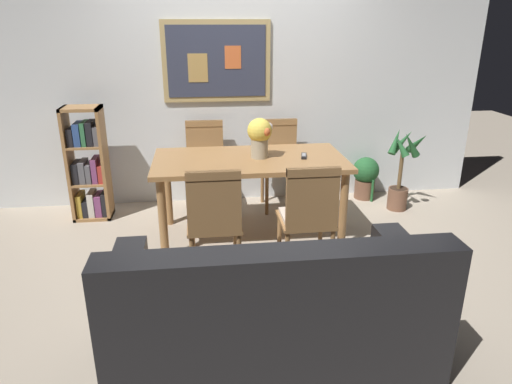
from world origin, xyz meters
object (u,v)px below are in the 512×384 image
(dining_table, at_px, (250,168))
(dining_chair_near_right, at_px, (308,212))
(potted_palm, at_px, (401,172))
(dining_chair_far_right, at_px, (280,157))
(leather_couch, at_px, (273,314))
(dining_chair_near_left, at_px, (214,216))
(flower_vase, at_px, (260,135))
(bookshelf, at_px, (89,168))
(tv_remote, at_px, (304,156))
(potted_ivy, at_px, (366,176))
(dining_chair_far_left, at_px, (205,158))

(dining_table, relative_size, dining_chair_near_right, 1.83)
(dining_table, relative_size, potted_palm, 1.93)
(dining_chair_far_right, xyz_separation_m, leather_couch, (-0.44, -2.39, -0.22))
(dining_chair_near_left, xyz_separation_m, dining_chair_near_right, (0.70, -0.01, 0.00))
(dining_chair_near_right, height_order, potted_palm, dining_chair_near_right)
(dining_chair_near_left, xyz_separation_m, flower_vase, (0.43, 0.77, 0.41))
(dining_chair_near_left, height_order, bookshelf, bookshelf)
(leather_couch, relative_size, tv_remote, 11.12)
(potted_palm, bearing_deg, leather_couch, -128.14)
(bookshelf, distance_m, potted_palm, 3.14)
(potted_ivy, bearing_deg, leather_couch, -119.87)
(bookshelf, bearing_deg, potted_palm, -3.08)
(dining_chair_near_left, relative_size, dining_chair_far_left, 1.00)
(dining_chair_near_left, xyz_separation_m, potted_ivy, (1.71, 1.57, -0.28))
(bookshelf, distance_m, potted_ivy, 2.90)
(potted_ivy, relative_size, potted_palm, 0.62)
(dining_chair_far_right, height_order, flower_vase, flower_vase)
(potted_ivy, bearing_deg, potted_palm, -55.17)
(dining_chair_far_left, distance_m, potted_ivy, 1.77)
(dining_table, height_order, dining_chair_near_right, dining_chair_near_right)
(dining_chair_near_left, relative_size, tv_remote, 5.62)
(flower_vase, distance_m, tv_remote, 0.43)
(bookshelf, relative_size, potted_palm, 1.29)
(bookshelf, bearing_deg, dining_chair_near_left, -49.76)
(potted_ivy, xyz_separation_m, potted_palm, (0.25, -0.35, 0.15))
(leather_couch, bearing_deg, dining_chair_near_left, 107.75)
(dining_chair_far_right, xyz_separation_m, dining_chair_far_left, (-0.77, 0.02, 0.00))
(leather_couch, bearing_deg, flower_vase, 85.19)
(dining_chair_near_right, bearing_deg, potted_palm, 44.06)
(dining_chair_near_left, height_order, dining_chair_near_right, same)
(dining_chair_far_right, height_order, dining_chair_far_left, same)
(potted_ivy, height_order, potted_palm, potted_palm)
(potted_palm, bearing_deg, dining_chair_near_left, -148.23)
(dining_chair_near_right, xyz_separation_m, potted_ivy, (1.02, 1.58, -0.28))
(dining_chair_far_right, xyz_separation_m, bookshelf, (-1.91, -0.10, -0.02))
(dining_chair_far_left, height_order, potted_ivy, dining_chair_far_left)
(dining_chair_near_right, relative_size, bookshelf, 0.82)
(leather_couch, xyz_separation_m, potted_palm, (1.67, 2.12, 0.09))
(dining_chair_near_left, distance_m, tv_remote, 1.12)
(potted_ivy, distance_m, flower_vase, 1.66)
(dining_chair_far_left, bearing_deg, bookshelf, -174.03)
(dining_chair_far_left, xyz_separation_m, potted_ivy, (1.75, 0.07, -0.28))
(dining_table, xyz_separation_m, potted_palm, (1.61, 0.46, -0.25))
(dining_chair_far_right, relative_size, tv_remote, 5.62)
(tv_remote, bearing_deg, dining_chair_far_right, 96.23)
(dining_chair_near_right, relative_size, potted_palm, 1.06)
(potted_palm, relative_size, flower_vase, 2.49)
(dining_table, xyz_separation_m, tv_remote, (0.47, -0.03, 0.10))
(dining_chair_near_right, distance_m, potted_palm, 1.77)
(potted_ivy, bearing_deg, dining_chair_near_right, -122.89)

